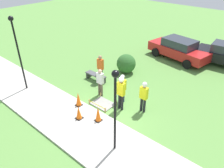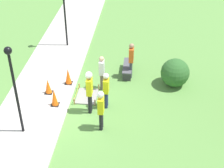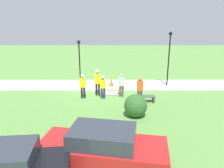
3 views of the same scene
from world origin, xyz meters
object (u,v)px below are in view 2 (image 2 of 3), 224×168
object	(u,v)px
bystander_in_orange_shirt	(131,58)
worker_supervisor	(101,107)
traffic_cone_far_patch	(48,86)
worker_assistant	(106,88)
park_bench	(128,68)
lamppost_near	(13,79)
traffic_cone_near_patch	(68,76)
worker_trainee	(89,88)
bystander_in_gray_shirt	(102,71)
traffic_cone_sidewalk_edge	(54,97)

from	to	relation	value
bystander_in_orange_shirt	worker_supervisor	bearing A→B (deg)	-13.38
traffic_cone_far_patch	worker_assistant	xyz separation A→B (m)	(0.60, 2.69, 0.53)
park_bench	lamppost_near	xyz separation A→B (m)	(4.78, -3.75, 2.22)
worker_supervisor	worker_assistant	xyz separation A→B (m)	(-1.41, 0.03, -0.07)
bystander_in_orange_shirt	traffic_cone_far_patch	bearing A→B (deg)	-62.27
worker_supervisor	worker_assistant	distance (m)	1.41
traffic_cone_near_patch	bystander_in_orange_shirt	xyz separation A→B (m)	(-1.04, 2.85, 0.54)
traffic_cone_far_patch	worker_supervisor	size ratio (longest dim) A/B	0.40
worker_trainee	bystander_in_gray_shirt	distance (m)	1.77
worker_assistant	bystander_in_gray_shirt	distance (m)	1.37
traffic_cone_near_patch	bystander_in_orange_shirt	world-z (taller)	bystander_in_orange_shirt
traffic_cone_far_patch	park_bench	distance (m)	4.05
bystander_in_gray_shirt	traffic_cone_sidewalk_edge	bearing A→B (deg)	-49.42
traffic_cone_near_patch	bystander_in_gray_shirt	xyz separation A→B (m)	(0.12, 1.60, 0.47)
bystander_in_orange_shirt	traffic_cone_near_patch	bearing A→B (deg)	-69.96
park_bench	bystander_in_orange_shirt	bearing A→B (deg)	30.01
traffic_cone_far_patch	traffic_cone_near_patch	bearing A→B (deg)	139.02
worker_assistant	lamppost_near	size ratio (longest dim) A/B	0.46
traffic_cone_far_patch	worker_trainee	bearing A→B (deg)	63.86
worker_trainee	park_bench	bearing A→B (deg)	156.96
traffic_cone_near_patch	worker_assistant	bearing A→B (deg)	53.57
worker_assistant	bystander_in_orange_shirt	distance (m)	2.64
traffic_cone_near_patch	park_bench	distance (m)	3.00
worker_assistant	worker_trainee	world-z (taller)	worker_trainee
park_bench	worker_trainee	size ratio (longest dim) A/B	0.77
bystander_in_orange_shirt	bystander_in_gray_shirt	distance (m)	1.71
traffic_cone_near_patch	traffic_cone_sidewalk_edge	distance (m)	1.70
worker_assistant	bystander_in_orange_shirt	xyz separation A→B (m)	(-2.48, 0.90, 0.04)
traffic_cone_far_patch	lamppost_near	bearing A→B (deg)	-7.31
traffic_cone_sidewalk_edge	worker_supervisor	xyz separation A→B (m)	(1.16, 2.15, 0.56)
worker_supervisor	traffic_cone_near_patch	bearing A→B (deg)	-146.03
traffic_cone_far_patch	lamppost_near	xyz separation A→B (m)	(2.60, -0.33, 2.08)
traffic_cone_near_patch	lamppost_near	size ratio (longest dim) A/B	0.22
worker_assistant	bystander_in_gray_shirt	xyz separation A→B (m)	(-1.32, -0.36, -0.02)
traffic_cone_sidewalk_edge	bystander_in_gray_shirt	size ratio (longest dim) A/B	0.47
bystander_in_gray_shirt	lamppost_near	xyz separation A→B (m)	(3.33, -2.67, 1.57)
park_bench	bystander_in_gray_shirt	world-z (taller)	bystander_in_gray_shirt
worker_supervisor	bystander_in_orange_shirt	distance (m)	4.00
worker_assistant	worker_supervisor	bearing A→B (deg)	-1.24
worker_assistant	traffic_cone_near_patch	bearing A→B (deg)	-126.43
worker_supervisor	worker_trainee	world-z (taller)	worker_trainee
traffic_cone_near_patch	worker_trainee	distance (m)	2.39
traffic_cone_far_patch	traffic_cone_sidewalk_edge	bearing A→B (deg)	30.72
park_bench	bystander_in_orange_shirt	distance (m)	0.79
traffic_cone_near_patch	bystander_in_gray_shirt	distance (m)	1.67
traffic_cone_near_patch	traffic_cone_far_patch	world-z (taller)	traffic_cone_near_patch
worker_trainee	traffic_cone_far_patch	bearing A→B (deg)	-116.14
traffic_cone_sidewalk_edge	lamppost_near	world-z (taller)	lamppost_near
traffic_cone_near_patch	bystander_in_gray_shirt	bearing A→B (deg)	85.66
worker_supervisor	bystander_in_orange_shirt	size ratio (longest dim) A/B	0.99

